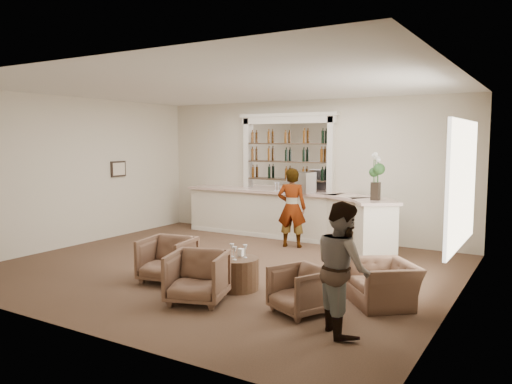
# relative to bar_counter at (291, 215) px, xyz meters

# --- Properties ---
(ground) EXTENTS (8.00, 8.00, 0.00)m
(ground) POSITION_rel_bar_counter_xyz_m (0.16, -3.00, -0.57)
(ground) COLOR brown
(ground) RESTS_ON ground
(room_shell) EXTENTS (8.04, 7.02, 3.32)m
(room_shell) POSITION_rel_bar_counter_xyz_m (0.33, -2.29, 1.77)
(room_shell) COLOR beige
(room_shell) RESTS_ON ground
(bar_counter) EXTENTS (5.72, 1.80, 1.14)m
(bar_counter) POSITION_rel_bar_counter_xyz_m (0.00, 0.00, 0.00)
(bar_counter) COLOR white
(bar_counter) RESTS_ON ground
(back_bar_alcove) EXTENTS (2.64, 0.25, 3.00)m
(back_bar_alcove) POSITION_rel_bar_counter_xyz_m (-0.34, 0.41, 1.46)
(back_bar_alcove) COLOR white
(back_bar_alcove) RESTS_ON ground
(cocktail_table) EXTENTS (0.69, 0.69, 0.50)m
(cocktail_table) POSITION_rel_bar_counter_xyz_m (1.09, -4.00, -0.32)
(cocktail_table) COLOR #45331E
(cocktail_table) RESTS_ON ground
(sommelier) EXTENTS (0.73, 0.57, 1.75)m
(sommelier) POSITION_rel_bar_counter_xyz_m (0.41, -0.76, 0.30)
(sommelier) COLOR gray
(sommelier) RESTS_ON ground
(guest) EXTENTS (0.98, 1.00, 1.62)m
(guest) POSITION_rel_bar_counter_xyz_m (3.16, -4.83, 0.24)
(guest) COLOR gray
(guest) RESTS_ON ground
(armchair_left) EXTENTS (0.93, 0.94, 0.74)m
(armchair_left) POSITION_rel_bar_counter_xyz_m (-0.16, -4.22, -0.20)
(armchair_left) COLOR brown
(armchair_left) RESTS_ON ground
(armchair_center) EXTENTS (1.01, 1.03, 0.74)m
(armchair_center) POSITION_rel_bar_counter_xyz_m (0.94, -4.83, -0.20)
(armchair_center) COLOR brown
(armchair_center) RESTS_ON ground
(armchair_right) EXTENTS (0.93, 0.94, 0.65)m
(armchair_right) POSITION_rel_bar_counter_xyz_m (2.43, -4.49, -0.25)
(armchair_right) COLOR brown
(armchair_right) RESTS_ON ground
(armchair_far) EXTENTS (1.25, 1.26, 0.62)m
(armchair_far) POSITION_rel_bar_counter_xyz_m (3.30, -3.56, -0.27)
(armchair_far) COLOR brown
(armchair_far) RESTS_ON ground
(espresso_machine) EXTENTS (0.59, 0.51, 0.47)m
(espresso_machine) POSITION_rel_bar_counter_xyz_m (0.30, -0.07, 0.80)
(espresso_machine) COLOR #B9B8BD
(espresso_machine) RESTS_ON bar_counter
(flower_vase) EXTENTS (0.25, 0.25, 0.96)m
(flower_vase) POSITION_rel_bar_counter_xyz_m (2.22, -0.60, 1.10)
(flower_vase) COLOR black
(flower_vase) RESTS_ON bar_counter
(wine_glass_bar_left) EXTENTS (0.07, 0.07, 0.21)m
(wine_glass_bar_left) POSITION_rel_bar_counter_xyz_m (-0.41, -0.02, 0.67)
(wine_glass_bar_left) COLOR white
(wine_glass_bar_left) RESTS_ON bar_counter
(wine_glass_bar_right) EXTENTS (0.07, 0.07, 0.21)m
(wine_glass_bar_right) POSITION_rel_bar_counter_xyz_m (-0.35, 0.02, 0.67)
(wine_glass_bar_right) COLOR white
(wine_glass_bar_right) RESTS_ON bar_counter
(wine_glass_tbl_a) EXTENTS (0.07, 0.07, 0.21)m
(wine_glass_tbl_a) POSITION_rel_bar_counter_xyz_m (0.97, -3.97, 0.03)
(wine_glass_tbl_a) COLOR white
(wine_glass_tbl_a) RESTS_ON cocktail_table
(wine_glass_tbl_b) EXTENTS (0.07, 0.07, 0.21)m
(wine_glass_tbl_b) POSITION_rel_bar_counter_xyz_m (1.19, -3.92, 0.03)
(wine_glass_tbl_b) COLOR white
(wine_glass_tbl_b) RESTS_ON cocktail_table
(wine_glass_tbl_c) EXTENTS (0.07, 0.07, 0.21)m
(wine_glass_tbl_c) POSITION_rel_bar_counter_xyz_m (1.13, -4.13, 0.03)
(wine_glass_tbl_c) COLOR white
(wine_glass_tbl_c) RESTS_ON cocktail_table
(napkin_holder) EXTENTS (0.08, 0.08, 0.12)m
(napkin_holder) POSITION_rel_bar_counter_xyz_m (1.07, -3.86, -0.01)
(napkin_holder) COLOR white
(napkin_holder) RESTS_ON cocktail_table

